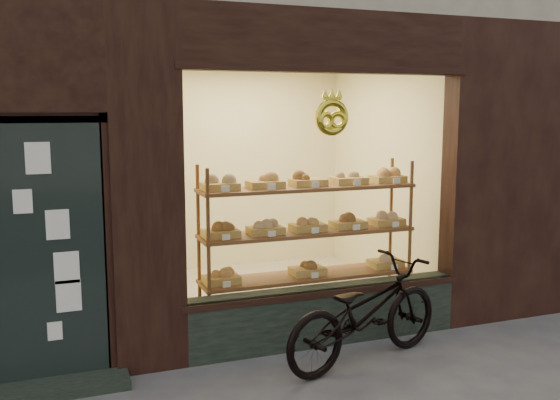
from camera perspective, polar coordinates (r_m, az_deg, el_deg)
name	(u,v)px	position (r m, az deg, el deg)	size (l,w,h in m)	color
display_shelf	(308,243)	(6.28, 2.54, -3.92)	(2.20, 0.45, 1.70)	brown
bicycle	(365,312)	(5.61, 7.76, -10.14)	(0.61, 1.74, 0.91)	black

